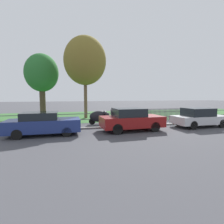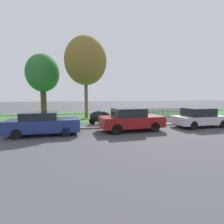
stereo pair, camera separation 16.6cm
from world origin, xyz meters
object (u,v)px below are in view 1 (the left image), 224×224
(parked_car_silver_hatchback, at_px, (43,124))
(parked_car_navy_estate, at_px, (199,117))
(parked_car_black_saloon, at_px, (131,119))
(covered_motorcycle, at_px, (100,116))
(tree_nearest_kerb, at_px, (42,74))
(tree_behind_motorcycle, at_px, (85,61))

(parked_car_silver_hatchback, bearing_deg, parked_car_navy_estate, -0.32)
(parked_car_black_saloon, bearing_deg, parked_car_navy_estate, -0.57)
(parked_car_black_saloon, relative_size, parked_car_navy_estate, 1.01)
(covered_motorcycle, relative_size, tree_nearest_kerb, 0.26)
(tree_nearest_kerb, bearing_deg, parked_car_silver_hatchback, -83.00)
(parked_car_black_saloon, xyz_separation_m, tree_nearest_kerb, (-6.86, 10.17, 4.07))
(covered_motorcycle, height_order, tree_behind_motorcycle, tree_behind_motorcycle)
(parked_car_black_saloon, distance_m, parked_car_navy_estate, 5.61)
(parked_car_black_saloon, bearing_deg, tree_nearest_kerb, 122.29)
(parked_car_navy_estate, xyz_separation_m, tree_nearest_kerb, (-12.47, 10.05, 4.13))
(tree_nearest_kerb, relative_size, tree_behind_motorcycle, 0.83)
(parked_car_black_saloon, xyz_separation_m, covered_motorcycle, (-1.52, 3.16, -0.11))
(parked_car_silver_hatchback, xyz_separation_m, parked_car_black_saloon, (5.62, -0.07, 0.07))
(parked_car_navy_estate, distance_m, tree_nearest_kerb, 16.54)
(tree_nearest_kerb, xyz_separation_m, tree_behind_motorcycle, (4.59, -2.62, 1.12))
(parked_car_silver_hatchback, relative_size, tree_behind_motorcycle, 0.50)
(parked_car_silver_hatchback, height_order, tree_behind_motorcycle, tree_behind_motorcycle)
(covered_motorcycle, xyz_separation_m, tree_behind_motorcycle, (-0.75, 4.39, 5.29))
(parked_car_navy_estate, bearing_deg, tree_behind_motorcycle, 134.96)
(parked_car_silver_hatchback, height_order, parked_car_black_saloon, parked_car_black_saloon)
(covered_motorcycle, bearing_deg, tree_nearest_kerb, 131.26)
(parked_car_silver_hatchback, xyz_separation_m, covered_motorcycle, (4.10, 3.09, -0.04))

